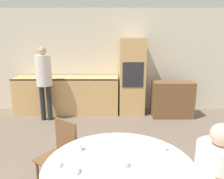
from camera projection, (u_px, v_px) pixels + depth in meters
name	position (u px, v px, depth m)	size (l,w,h in m)	color
wall_back	(111.00, 61.00, 5.68)	(6.47, 0.05, 2.60)	beige
kitchen_counter	(68.00, 94.00, 5.54)	(2.57, 0.60, 0.93)	tan
oven_unit	(132.00, 77.00, 5.44)	(0.62, 0.59, 1.87)	tan
sideboard	(173.00, 99.00, 5.26)	(0.96, 0.45, 0.87)	brown
chair_far_left	(61.00, 151.00, 2.76)	(0.56, 0.56, 0.88)	brown
person_standing	(44.00, 76.00, 4.91)	(0.34, 0.34, 1.70)	#262628
cup	(79.00, 147.00, 2.31)	(0.08, 0.08, 0.08)	silver
bowl_near	(123.00, 164.00, 2.04)	(0.12, 0.12, 0.04)	silver
bowl_centre	(54.00, 165.00, 2.02)	(0.14, 0.14, 0.04)	white
bowl_far	(71.00, 170.00, 1.93)	(0.15, 0.15, 0.05)	white
salt_shaker	(165.00, 147.00, 2.30)	(0.03, 0.03, 0.09)	white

